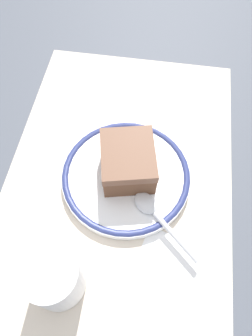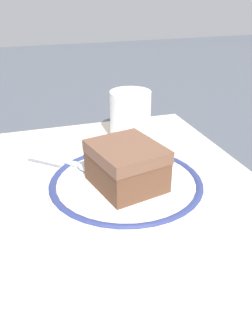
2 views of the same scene
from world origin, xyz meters
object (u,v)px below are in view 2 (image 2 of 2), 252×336
at_px(plate, 126,185).
at_px(cake_slice, 126,165).
at_px(spoon, 79,164).
at_px(cup, 130,117).
at_px(napkin, 48,153).

bearing_deg(plate, cake_slice, 160.60).
bearing_deg(spoon, plate, -139.30).
bearing_deg(plate, spoon, 40.70).
height_order(cake_slice, cup, cup).
xyz_separation_m(plate, cake_slice, (-0.00, 0.00, 0.03)).
bearing_deg(plate, cup, -20.32).
height_order(spoon, cup, cup).
distance_m(cup, napkin, 0.15).
relative_size(plate, cup, 2.51).
bearing_deg(spoon, cake_slice, -142.64).
bearing_deg(napkin, plate, -149.46).
bearing_deg(napkin, cup, -79.05).
bearing_deg(napkin, cake_slice, -150.85).
xyz_separation_m(spoon, cup, (0.11, -0.11, 0.02)).
distance_m(plate, cake_slice, 0.03).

